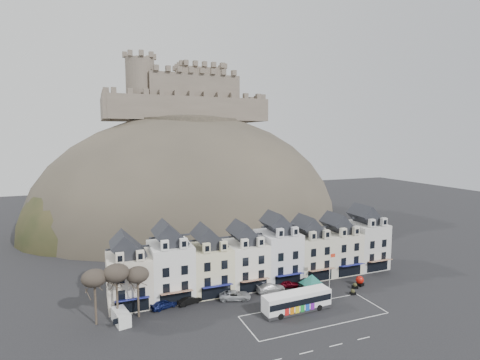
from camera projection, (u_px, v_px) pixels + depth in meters
name	position (u px, v px, depth m)	size (l,w,h in m)	color
ground	(307.00, 321.00, 55.30)	(300.00, 300.00, 0.00)	black
coach_bay_markings	(314.00, 315.00, 57.19)	(22.00, 7.50, 0.01)	silver
townhouse_terrace	(262.00, 254.00, 69.46)	(54.40, 9.35, 11.80)	silver
castle_hill	(195.00, 221.00, 119.33)	(100.00, 76.00, 68.00)	#3C372E
castle	(185.00, 96.00, 120.82)	(50.20, 22.20, 22.00)	#63584C
tree_left_far	(94.00, 279.00, 53.48)	(3.61, 3.61, 8.24)	#383124
tree_left_mid	(116.00, 273.00, 54.54)	(3.78, 3.78, 8.64)	#383124
tree_left_near	(137.00, 275.00, 55.73)	(3.43, 3.43, 7.84)	#383124
bus	(297.00, 301.00, 58.06)	(11.36, 3.12, 3.18)	#262628
bus_shelter	(312.00, 280.00, 62.95)	(6.38, 6.38, 4.07)	black
red_buoy	(360.00, 281.00, 68.30)	(1.54, 1.54, 1.78)	black
flagpole	(330.00, 270.00, 64.52)	(1.05, 0.11, 7.27)	silver
white_van	(121.00, 317.00, 54.49)	(2.64, 4.44, 1.90)	white
planter_west	(353.00, 292.00, 64.38)	(1.05, 0.69, 0.99)	black
planter_east	(355.00, 286.00, 66.97)	(1.19, 0.88, 1.07)	black
car_navy	(164.00, 304.00, 59.29)	(1.72, 4.26, 1.45)	#0E1649
car_black	(189.00, 300.00, 60.83)	(1.39, 4.00, 1.32)	black
car_silver	(235.00, 295.00, 62.43)	(2.44, 5.21, 1.47)	#ACAFB4
car_white	(271.00, 288.00, 65.46)	(2.12, 5.22, 1.51)	silver
car_maroon	(288.00, 284.00, 67.53)	(1.58, 3.92, 1.34)	#590511
car_charcoal	(308.00, 282.00, 68.07)	(1.47, 4.22, 1.39)	black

